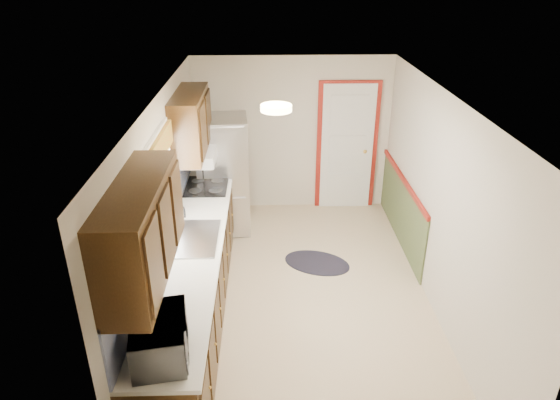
{
  "coord_description": "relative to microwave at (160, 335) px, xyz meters",
  "views": [
    {
      "loc": [
        -0.39,
        -4.85,
        3.62
      ],
      "look_at": [
        -0.25,
        0.29,
        1.15
      ],
      "focal_mm": 32.0,
      "sensor_mm": 36.0,
      "label": 1
    }
  ],
  "objects": [
    {
      "name": "microwave",
      "position": [
        0.0,
        0.0,
        0.0
      ],
      "size": [
        0.42,
        0.63,
        0.4
      ],
      "primitive_type": "imported",
      "rotation": [
        0.0,
        0.0,
        1.74
      ],
      "color": "white",
      "rests_on": "kitchen_run"
    },
    {
      "name": "refrigerator",
      "position": [
        0.18,
        3.7,
        -0.29
      ],
      "size": [
        0.76,
        0.74,
        1.7
      ],
      "rotation": [
        0.0,
        0.0,
        0.07
      ],
      "color": "#B7B7BC",
      "rests_on": "ground"
    },
    {
      "name": "rug",
      "position": [
        1.45,
        2.69,
        -1.13
      ],
      "size": [
        1.03,
        0.87,
        0.01
      ],
      "primitive_type": "ellipsoid",
      "rotation": [
        0.0,
        0.0,
        -0.41
      ],
      "color": "black",
      "rests_on": "ground"
    },
    {
      "name": "back_wall_trim",
      "position": [
        2.19,
        4.16,
        -0.25
      ],
      "size": [
        1.12,
        2.3,
        2.08
      ],
      "color": "maroon",
      "rests_on": "ground"
    },
    {
      "name": "cooktop",
      "position": [
        0.01,
        3.1,
        -0.19
      ],
      "size": [
        0.54,
        0.65,
        0.02
      ],
      "primitive_type": "cube",
      "color": "black",
      "rests_on": "kitchen_run"
    },
    {
      "name": "room_shell",
      "position": [
        1.2,
        1.95,
        0.06
      ],
      "size": [
        3.2,
        5.2,
        2.52
      ],
      "color": "beige",
      "rests_on": "ground"
    },
    {
      "name": "kitchen_run",
      "position": [
        -0.04,
        1.66,
        -0.33
      ],
      "size": [
        0.63,
        4.0,
        2.2
      ],
      "color": "#311D0B",
      "rests_on": "ground"
    },
    {
      "name": "ceiling_fixture",
      "position": [
        0.9,
        1.75,
        1.22
      ],
      "size": [
        0.3,
        0.3,
        0.06
      ],
      "primitive_type": "cylinder",
      "color": "#FFD88C",
      "rests_on": "room_shell"
    }
  ]
}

